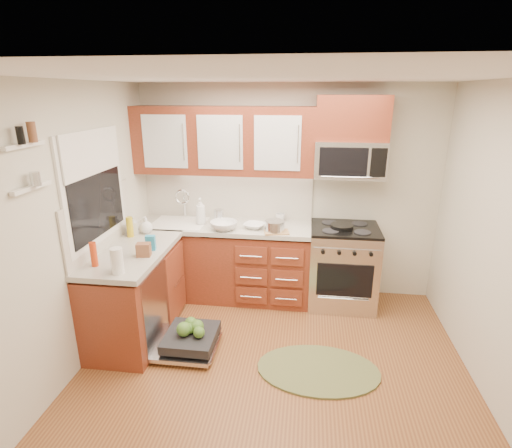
# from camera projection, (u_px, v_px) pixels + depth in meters

# --- Properties ---
(floor) EXTENTS (3.50, 3.50, 0.00)m
(floor) POSITION_uv_depth(u_px,v_px,m) (272.00, 378.00, 3.52)
(floor) COLOR brown
(floor) RESTS_ON ground
(ceiling) EXTENTS (3.50, 3.50, 0.00)m
(ceiling) POSITION_uv_depth(u_px,v_px,m) (277.00, 77.00, 2.73)
(ceiling) COLOR white
(ceiling) RESTS_ON ground
(wall_back) EXTENTS (3.50, 0.04, 2.50)m
(wall_back) POSITION_uv_depth(u_px,v_px,m) (287.00, 193.00, 4.77)
(wall_back) COLOR beige
(wall_back) RESTS_ON ground
(wall_front) EXTENTS (3.50, 0.04, 2.50)m
(wall_front) POSITION_uv_depth(u_px,v_px,m) (233.00, 419.00, 1.48)
(wall_front) COLOR beige
(wall_front) RESTS_ON ground
(wall_left) EXTENTS (0.04, 3.50, 2.50)m
(wall_left) POSITION_uv_depth(u_px,v_px,m) (67.00, 236.00, 3.34)
(wall_left) COLOR beige
(wall_left) RESTS_ON ground
(base_cabinet_back) EXTENTS (2.05, 0.60, 0.85)m
(base_cabinet_back) POSITION_uv_depth(u_px,v_px,m) (224.00, 263.00, 4.84)
(base_cabinet_back) COLOR #5B2B14
(base_cabinet_back) RESTS_ON ground
(base_cabinet_left) EXTENTS (0.60, 1.25, 0.85)m
(base_cabinet_left) POSITION_uv_depth(u_px,v_px,m) (136.00, 296.00, 4.06)
(base_cabinet_left) COLOR #5B2B14
(base_cabinet_left) RESTS_ON ground
(countertop_back) EXTENTS (2.07, 0.64, 0.05)m
(countertop_back) POSITION_uv_depth(u_px,v_px,m) (223.00, 226.00, 4.68)
(countertop_back) COLOR beige
(countertop_back) RESTS_ON base_cabinet_back
(countertop_left) EXTENTS (0.64, 1.27, 0.05)m
(countertop_left) POSITION_uv_depth(u_px,v_px,m) (132.00, 253.00, 3.91)
(countertop_left) COLOR beige
(countertop_left) RESTS_ON base_cabinet_left
(backsplash_back) EXTENTS (2.05, 0.02, 0.57)m
(backsplash_back) POSITION_uv_depth(u_px,v_px,m) (228.00, 194.00, 4.86)
(backsplash_back) COLOR beige
(backsplash_back) RESTS_ON ground
(backsplash_left) EXTENTS (0.02, 1.25, 0.57)m
(backsplash_left) POSITION_uv_depth(u_px,v_px,m) (100.00, 222.00, 3.85)
(backsplash_left) COLOR beige
(backsplash_left) RESTS_ON ground
(upper_cabinets) EXTENTS (2.05, 0.35, 0.75)m
(upper_cabinets) POSITION_uv_depth(u_px,v_px,m) (223.00, 141.00, 4.50)
(upper_cabinets) COLOR #5B2B14
(upper_cabinets) RESTS_ON ground
(cabinet_over_mw) EXTENTS (0.76, 0.35, 0.47)m
(cabinet_over_mw) POSITION_uv_depth(u_px,v_px,m) (352.00, 118.00, 4.24)
(cabinet_over_mw) COLOR #5B2B14
(cabinet_over_mw) RESTS_ON ground
(range) EXTENTS (0.76, 0.64, 0.95)m
(range) POSITION_uv_depth(u_px,v_px,m) (343.00, 266.00, 4.63)
(range) COLOR silver
(range) RESTS_ON ground
(microwave) EXTENTS (0.76, 0.38, 0.40)m
(microwave) POSITION_uv_depth(u_px,v_px,m) (349.00, 159.00, 4.36)
(microwave) COLOR silver
(microwave) RESTS_ON ground
(sink) EXTENTS (0.62, 0.50, 0.26)m
(sink) POSITION_uv_depth(u_px,v_px,m) (180.00, 233.00, 4.76)
(sink) COLOR white
(sink) RESTS_ON ground
(dishwasher) EXTENTS (0.70, 0.60, 0.20)m
(dishwasher) POSITION_uv_depth(u_px,v_px,m) (187.00, 341.00, 3.88)
(dishwasher) COLOR silver
(dishwasher) RESTS_ON ground
(window) EXTENTS (0.03, 1.05, 1.05)m
(window) POSITION_uv_depth(u_px,v_px,m) (94.00, 188.00, 3.72)
(window) COLOR white
(window) RESTS_ON ground
(window_blind) EXTENTS (0.02, 0.96, 0.40)m
(window_blind) POSITION_uv_depth(u_px,v_px,m) (92.00, 152.00, 3.61)
(window_blind) COLOR white
(window_blind) RESTS_ON ground
(shelf_upper) EXTENTS (0.04, 0.40, 0.03)m
(shelf_upper) POSITION_uv_depth(u_px,v_px,m) (24.00, 145.00, 2.76)
(shelf_upper) COLOR white
(shelf_upper) RESTS_ON ground
(shelf_lower) EXTENTS (0.04, 0.40, 0.03)m
(shelf_lower) POSITION_uv_depth(u_px,v_px,m) (32.00, 188.00, 2.85)
(shelf_lower) COLOR white
(shelf_lower) RESTS_ON ground
(rug) EXTENTS (1.23, 0.92, 0.02)m
(rug) POSITION_uv_depth(u_px,v_px,m) (318.00, 370.00, 3.61)
(rug) COLOR olive
(rug) RESTS_ON ground
(skillet) EXTENTS (0.33, 0.33, 0.05)m
(skillet) POSITION_uv_depth(u_px,v_px,m) (342.00, 227.00, 4.44)
(skillet) COLOR black
(skillet) RESTS_ON range
(stock_pot) EXTENTS (0.29, 0.29, 0.13)m
(stock_pot) POSITION_uv_depth(u_px,v_px,m) (275.00, 227.00, 4.39)
(stock_pot) COLOR silver
(stock_pot) RESTS_ON countertop_back
(cutting_board) EXTENTS (0.29, 0.22, 0.02)m
(cutting_board) POSITION_uv_depth(u_px,v_px,m) (277.00, 232.00, 4.38)
(cutting_board) COLOR #A7854C
(cutting_board) RESTS_ON countertop_back
(canister) EXTENTS (0.12, 0.12, 0.18)m
(canister) POSITION_uv_depth(u_px,v_px,m) (219.00, 217.00, 4.64)
(canister) COLOR silver
(canister) RESTS_ON countertop_back
(paper_towel_roll) EXTENTS (0.11, 0.11, 0.23)m
(paper_towel_roll) POSITION_uv_depth(u_px,v_px,m) (117.00, 261.00, 3.38)
(paper_towel_roll) COLOR white
(paper_towel_roll) RESTS_ON countertop_left
(mustard_bottle) EXTENTS (0.09, 0.09, 0.22)m
(mustard_bottle) POSITION_uv_depth(u_px,v_px,m) (130.00, 227.00, 4.24)
(mustard_bottle) COLOR gold
(mustard_bottle) RESTS_ON countertop_left
(red_bottle) EXTENTS (0.08, 0.08, 0.22)m
(red_bottle) POSITION_uv_depth(u_px,v_px,m) (94.00, 254.00, 3.52)
(red_bottle) COLOR red
(red_bottle) RESTS_ON countertop_left
(wooden_box) EXTENTS (0.14, 0.11, 0.13)m
(wooden_box) POSITION_uv_depth(u_px,v_px,m) (144.00, 250.00, 3.75)
(wooden_box) COLOR brown
(wooden_box) RESTS_ON countertop_left
(blue_carton) EXTENTS (0.10, 0.07, 0.15)m
(blue_carton) POSITION_uv_depth(u_px,v_px,m) (151.00, 243.00, 3.89)
(blue_carton) COLOR teal
(blue_carton) RESTS_ON countertop_left
(bowl_a) EXTENTS (0.29, 0.29, 0.06)m
(bowl_a) POSITION_uv_depth(u_px,v_px,m) (254.00, 226.00, 4.53)
(bowl_a) COLOR #999999
(bowl_a) RESTS_ON countertop_back
(bowl_b) EXTENTS (0.34, 0.34, 0.10)m
(bowl_b) POSITION_uv_depth(u_px,v_px,m) (224.00, 226.00, 4.47)
(bowl_b) COLOR #999999
(bowl_b) RESTS_ON countertop_back
(cup) EXTENTS (0.12, 0.12, 0.09)m
(cup) POSITION_uv_depth(u_px,v_px,m) (280.00, 217.00, 4.77)
(cup) COLOR #999999
(cup) RESTS_ON countertop_back
(soap_bottle_a) EXTENTS (0.13, 0.13, 0.31)m
(soap_bottle_a) POSITION_uv_depth(u_px,v_px,m) (200.00, 211.00, 4.63)
(soap_bottle_a) COLOR #999999
(soap_bottle_a) RESTS_ON countertop_back
(soap_bottle_b) EXTENTS (0.12, 0.12, 0.20)m
(soap_bottle_b) POSITION_uv_depth(u_px,v_px,m) (134.00, 225.00, 4.33)
(soap_bottle_b) COLOR #999999
(soap_bottle_b) RESTS_ON countertop_left
(soap_bottle_c) EXTENTS (0.17, 0.17, 0.19)m
(soap_bottle_c) POSITION_uv_depth(u_px,v_px,m) (146.00, 225.00, 4.35)
(soap_bottle_c) COLOR #999999
(soap_bottle_c) RESTS_ON countertop_left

